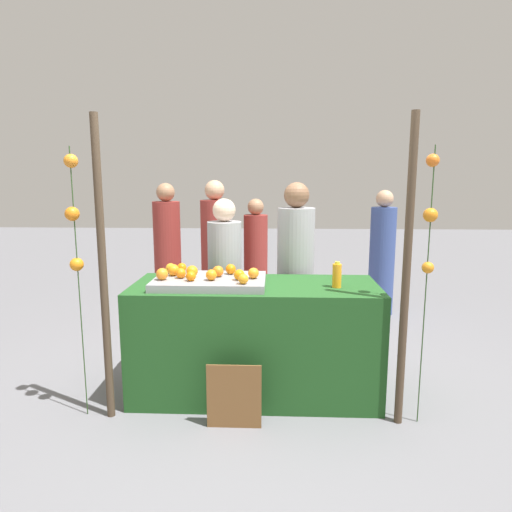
{
  "coord_description": "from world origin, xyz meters",
  "views": [
    {
      "loc": [
        0.15,
        -3.47,
        1.74
      ],
      "look_at": [
        0.0,
        0.15,
        1.11
      ],
      "focal_mm": 31.73,
      "sensor_mm": 36.0,
      "label": 1
    }
  ],
  "objects_px": {
    "juice_bottle": "(337,275)",
    "vendor_right": "(295,281)",
    "orange_1": "(253,273)",
    "chalkboard_sign": "(234,397)",
    "orange_0": "(171,268)",
    "stall_counter": "(255,339)",
    "vendor_left": "(225,288)"
  },
  "relations": [
    {
      "from": "juice_bottle",
      "to": "vendor_right",
      "type": "distance_m",
      "value": 0.79
    },
    {
      "from": "vendor_right",
      "to": "orange_1",
      "type": "bearing_deg",
      "value": -117.31
    },
    {
      "from": "chalkboard_sign",
      "to": "vendor_right",
      "type": "bearing_deg",
      "value": 68.06
    },
    {
      "from": "chalkboard_sign",
      "to": "orange_0",
      "type": "bearing_deg",
      "value": 131.33
    },
    {
      "from": "orange_1",
      "to": "chalkboard_sign",
      "type": "xyz_separation_m",
      "value": [
        -0.11,
        -0.47,
        -0.78
      ]
    },
    {
      "from": "orange_0",
      "to": "orange_1",
      "type": "distance_m",
      "value": 0.71
    },
    {
      "from": "juice_bottle",
      "to": "vendor_right",
      "type": "xyz_separation_m",
      "value": [
        -0.28,
        0.7,
        -0.21
      ]
    },
    {
      "from": "stall_counter",
      "to": "vendor_right",
      "type": "distance_m",
      "value": 0.79
    },
    {
      "from": "orange_0",
      "to": "vendor_left",
      "type": "height_order",
      "value": "vendor_left"
    },
    {
      "from": "chalkboard_sign",
      "to": "orange_1",
      "type": "bearing_deg",
      "value": 76.61
    },
    {
      "from": "orange_1",
      "to": "juice_bottle",
      "type": "relative_size",
      "value": 0.42
    },
    {
      "from": "orange_0",
      "to": "chalkboard_sign",
      "type": "xyz_separation_m",
      "value": [
        0.57,
        -0.65,
        -0.78
      ]
    },
    {
      "from": "orange_1",
      "to": "orange_0",
      "type": "bearing_deg",
      "value": 165.58
    },
    {
      "from": "orange_0",
      "to": "juice_bottle",
      "type": "xyz_separation_m",
      "value": [
        1.32,
        -0.19,
        -0.01
      ]
    },
    {
      "from": "vendor_right",
      "to": "chalkboard_sign",
      "type": "bearing_deg",
      "value": -111.94
    },
    {
      "from": "orange_1",
      "to": "chalkboard_sign",
      "type": "distance_m",
      "value": 0.92
    },
    {
      "from": "chalkboard_sign",
      "to": "juice_bottle",
      "type": "bearing_deg",
      "value": 31.58
    },
    {
      "from": "orange_0",
      "to": "vendor_left",
      "type": "relative_size",
      "value": 0.05
    },
    {
      "from": "stall_counter",
      "to": "orange_1",
      "type": "bearing_deg",
      "value": -99.82
    },
    {
      "from": "chalkboard_sign",
      "to": "stall_counter",
      "type": "bearing_deg",
      "value": 77.02
    },
    {
      "from": "stall_counter",
      "to": "vendor_left",
      "type": "bearing_deg",
      "value": 116.92
    },
    {
      "from": "vendor_left",
      "to": "vendor_right",
      "type": "height_order",
      "value": "vendor_right"
    },
    {
      "from": "orange_1",
      "to": "juice_bottle",
      "type": "height_order",
      "value": "juice_bottle"
    },
    {
      "from": "orange_0",
      "to": "juice_bottle",
      "type": "height_order",
      "value": "juice_bottle"
    },
    {
      "from": "orange_1",
      "to": "vendor_right",
      "type": "xyz_separation_m",
      "value": [
        0.36,
        0.69,
        -0.22
      ]
    },
    {
      "from": "orange_1",
      "to": "juice_bottle",
      "type": "xyz_separation_m",
      "value": [
        0.64,
        -0.01,
        -0.01
      ]
    },
    {
      "from": "stall_counter",
      "to": "chalkboard_sign",
      "type": "distance_m",
      "value": 0.6
    },
    {
      "from": "stall_counter",
      "to": "chalkboard_sign",
      "type": "bearing_deg",
      "value": -102.98
    },
    {
      "from": "juice_bottle",
      "to": "vendor_left",
      "type": "height_order",
      "value": "vendor_left"
    },
    {
      "from": "stall_counter",
      "to": "orange_0",
      "type": "height_order",
      "value": "orange_0"
    },
    {
      "from": "stall_counter",
      "to": "vendor_right",
      "type": "bearing_deg",
      "value": 61.13
    },
    {
      "from": "vendor_left",
      "to": "vendor_right",
      "type": "distance_m",
      "value": 0.66
    }
  ]
}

